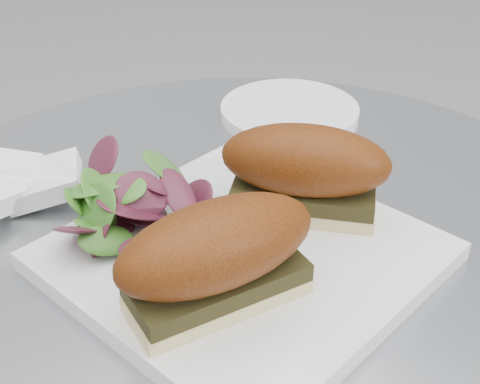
# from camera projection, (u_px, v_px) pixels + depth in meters

# --- Properties ---
(plate) EXTENTS (0.29, 0.29, 0.02)m
(plate) POSITION_uv_depth(u_px,v_px,m) (243.00, 256.00, 0.53)
(plate) COLOR white
(plate) RESTS_ON table
(sandwich_left) EXTENTS (0.16, 0.09, 0.08)m
(sandwich_left) POSITION_uv_depth(u_px,v_px,m) (217.00, 255.00, 0.45)
(sandwich_left) COLOR #D1BD82
(sandwich_left) RESTS_ON plate
(sandwich_right) EXTENTS (0.14, 0.15, 0.08)m
(sandwich_right) POSITION_uv_depth(u_px,v_px,m) (305.00, 170.00, 0.55)
(sandwich_right) COLOR #D1BD82
(sandwich_right) RESTS_ON plate
(salad) EXTENTS (0.11, 0.11, 0.05)m
(salad) POSITION_uv_depth(u_px,v_px,m) (132.00, 203.00, 0.54)
(salad) COLOR #3B7C28
(salad) RESTS_ON plate
(napkin) EXTENTS (0.12, 0.12, 0.02)m
(napkin) POSITION_uv_depth(u_px,v_px,m) (21.00, 190.00, 0.61)
(napkin) COLOR white
(napkin) RESTS_ON table
(saucer) EXTENTS (0.16, 0.16, 0.01)m
(saucer) POSITION_uv_depth(u_px,v_px,m) (290.00, 112.00, 0.76)
(saucer) COLOR white
(saucer) RESTS_ON table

